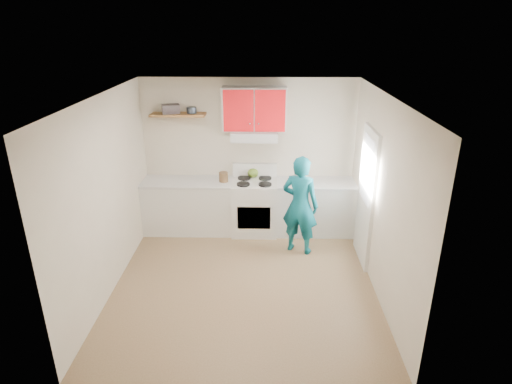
{
  "coord_description": "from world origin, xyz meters",
  "views": [
    {
      "loc": [
        0.28,
        -5.16,
        3.45
      ],
      "look_at": [
        0.15,
        0.55,
        1.15
      ],
      "focal_mm": 29.99,
      "sensor_mm": 36.0,
      "label": 1
    }
  ],
  "objects_px": {
    "kettle": "(253,173)",
    "crock": "(224,178)",
    "person": "(300,205)",
    "stove": "(254,207)",
    "tin": "(192,110)"
  },
  "relations": [
    {
      "from": "stove",
      "to": "kettle",
      "type": "height_order",
      "value": "kettle"
    },
    {
      "from": "stove",
      "to": "person",
      "type": "bearing_deg",
      "value": -42.88
    },
    {
      "from": "stove",
      "to": "crock",
      "type": "relative_size",
      "value": 4.98
    },
    {
      "from": "stove",
      "to": "kettle",
      "type": "bearing_deg",
      "value": 97.44
    },
    {
      "from": "crock",
      "to": "tin",
      "type": "bearing_deg",
      "value": 159.2
    },
    {
      "from": "kettle",
      "to": "person",
      "type": "distance_m",
      "value": 1.19
    },
    {
      "from": "stove",
      "to": "person",
      "type": "distance_m",
      "value": 1.04
    },
    {
      "from": "crock",
      "to": "person",
      "type": "relative_size",
      "value": 0.12
    },
    {
      "from": "kettle",
      "to": "crock",
      "type": "distance_m",
      "value": 0.54
    },
    {
      "from": "kettle",
      "to": "person",
      "type": "xyz_separation_m",
      "value": [
        0.75,
        -0.9,
        -0.21
      ]
    },
    {
      "from": "tin",
      "to": "crock",
      "type": "height_order",
      "value": "tin"
    },
    {
      "from": "stove",
      "to": "person",
      "type": "xyz_separation_m",
      "value": [
        0.72,
        -0.67,
        0.33
      ]
    },
    {
      "from": "tin",
      "to": "person",
      "type": "height_order",
      "value": "tin"
    },
    {
      "from": "person",
      "to": "stove",
      "type": "bearing_deg",
      "value": -20.16
    },
    {
      "from": "stove",
      "to": "tin",
      "type": "height_order",
      "value": "tin"
    }
  ]
}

